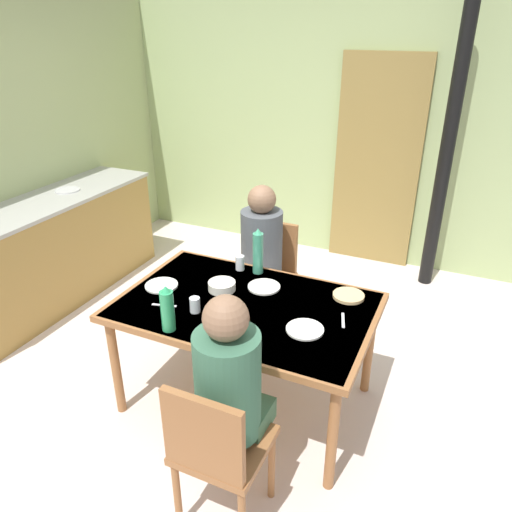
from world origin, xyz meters
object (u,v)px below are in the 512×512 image
(kitchen_counter, at_px, (49,251))
(serving_bowl_center, at_px, (222,286))
(chair_far_diner, at_px, (268,271))
(person_near_diner, at_px, (229,380))
(chair_near_diner, at_px, (217,448))
(water_bottle_green_near, at_px, (258,252))
(person_far_diner, at_px, (261,245))
(dining_table, at_px, (246,313))
(water_bottle_green_far, at_px, (167,309))

(kitchen_counter, bearing_deg, serving_bowl_center, -11.67)
(chair_far_diner, relative_size, person_near_diner, 1.13)
(serving_bowl_center, bearing_deg, chair_near_diner, -63.54)
(person_near_diner, height_order, water_bottle_green_near, person_near_diner)
(serving_bowl_center, bearing_deg, water_bottle_green_near, 70.78)
(person_near_diner, bearing_deg, person_far_diner, 108.52)
(chair_near_diner, distance_m, serving_bowl_center, 1.07)
(dining_table, bearing_deg, kitchen_counter, 167.01)
(kitchen_counter, distance_m, person_near_diner, 2.66)
(water_bottle_green_far, xyz_separation_m, serving_bowl_center, (0.06, 0.50, -0.10))
(water_bottle_green_near, bearing_deg, kitchen_counter, 177.57)
(chair_near_diner, height_order, person_far_diner, person_far_diner)
(kitchen_counter, xyz_separation_m, dining_table, (2.10, -0.49, 0.21))
(chair_far_diner, xyz_separation_m, serving_bowl_center, (0.01, -0.74, 0.25))
(chair_near_diner, bearing_deg, chair_far_diner, 105.66)
(chair_near_diner, height_order, serving_bowl_center, chair_near_diner)
(chair_far_diner, height_order, water_bottle_green_near, water_bottle_green_near)
(chair_far_diner, height_order, person_far_diner, person_far_diner)
(kitchen_counter, relative_size, person_near_diner, 2.78)
(dining_table, bearing_deg, water_bottle_green_near, 104.04)
(person_near_diner, height_order, serving_bowl_center, person_near_diner)
(water_bottle_green_near, bearing_deg, chair_near_diner, -73.94)
(person_far_diner, relative_size, serving_bowl_center, 4.53)
(kitchen_counter, xyz_separation_m, chair_far_diner, (1.89, 0.35, 0.05))
(dining_table, height_order, water_bottle_green_near, water_bottle_green_near)
(kitchen_counter, relative_size, dining_table, 1.43)
(person_near_diner, distance_m, water_bottle_green_near, 1.16)
(kitchen_counter, height_order, person_far_diner, person_far_diner)
(person_far_diner, relative_size, water_bottle_green_near, 2.45)
(person_near_diner, distance_m, water_bottle_green_far, 0.60)
(chair_far_diner, distance_m, person_near_diner, 1.63)
(chair_near_diner, height_order, water_bottle_green_far, water_bottle_green_far)
(chair_near_diner, distance_m, water_bottle_green_near, 1.34)
(person_near_diner, height_order, water_bottle_green_far, person_near_diner)
(water_bottle_green_near, bearing_deg, chair_far_diner, 104.52)
(dining_table, xyz_separation_m, water_bottle_green_near, (-0.10, 0.40, 0.21))
(person_near_diner, bearing_deg, kitchen_counter, 153.32)
(chair_near_diner, xyz_separation_m, chair_far_diner, (-0.47, 1.67, 0.00))
(person_near_diner, relative_size, person_far_diner, 1.00)
(kitchen_counter, distance_m, water_bottle_green_far, 2.08)
(chair_far_diner, xyz_separation_m, person_near_diner, (0.47, -1.54, 0.28))
(dining_table, relative_size, water_bottle_green_far, 5.60)
(dining_table, xyz_separation_m, chair_near_diner, (0.26, -0.84, -0.16))
(chair_near_diner, xyz_separation_m, water_bottle_green_far, (-0.52, 0.43, 0.35))
(kitchen_counter, distance_m, dining_table, 2.17)
(dining_table, height_order, chair_near_diner, chair_near_diner)
(kitchen_counter, xyz_separation_m, water_bottle_green_near, (2.00, -0.08, 0.42))
(person_far_diner, bearing_deg, kitchen_counter, 6.50)
(person_far_diner, distance_m, water_bottle_green_near, 0.33)
(kitchen_counter, relative_size, water_bottle_green_far, 8.00)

